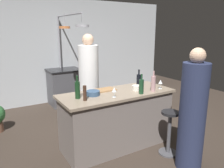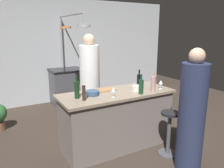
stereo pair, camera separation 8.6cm
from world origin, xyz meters
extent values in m
plane|color=#382D26|center=(0.00, 0.00, 0.00)|extent=(9.00, 9.00, 0.00)
cube|color=#B2B7BC|center=(0.00, 2.85, 1.30)|extent=(6.40, 0.16, 2.60)
cube|color=slate|center=(0.00, 0.00, 0.43)|extent=(1.72, 0.66, 0.86)
cube|color=gray|center=(0.00, 0.00, 0.88)|extent=(1.80, 0.72, 0.04)
cube|color=#47474C|center=(0.00, 2.45, 0.43)|extent=(0.76, 0.60, 0.86)
cube|color=black|center=(0.00, 2.45, 0.88)|extent=(0.80, 0.64, 0.03)
cylinder|color=white|center=(-0.03, 0.95, 0.78)|extent=(0.37, 0.37, 1.57)
sphere|color=#D8AD8C|center=(-0.03, 0.95, 1.66)|extent=(0.21, 0.21, 0.21)
cylinder|color=#4C4C51|center=(0.53, -0.62, 0.01)|extent=(0.28, 0.28, 0.02)
cylinder|color=#4C4C51|center=(0.53, -0.62, 0.33)|extent=(0.06, 0.06, 0.62)
cylinder|color=black|center=(0.53, -0.62, 0.66)|extent=(0.26, 0.26, 0.04)
cylinder|color=#262D4C|center=(0.54, -1.00, 0.72)|extent=(0.34, 0.34, 1.44)
sphere|color=#D8AD8C|center=(0.54, -1.00, 1.53)|extent=(0.20, 0.20, 0.20)
cylinder|color=gray|center=(0.00, 2.70, 1.07)|extent=(0.04, 0.04, 2.15)
cylinder|color=gray|center=(0.00, 1.97, 2.15)|extent=(0.04, 1.46, 0.04)
cylinder|color=#B26638|center=(-0.30, 1.41, 1.88)|extent=(0.21, 0.21, 0.04)
cylinder|color=gray|center=(-0.30, 1.39, 2.02)|extent=(0.01, 0.01, 0.27)
cylinder|color=gray|center=(0.05, 1.36, 1.91)|extent=(0.26, 0.26, 0.04)
cylinder|color=gray|center=(0.05, 1.39, 2.03)|extent=(0.01, 0.01, 0.24)
cube|color=#997047|center=(-0.10, 0.20, 0.91)|extent=(0.32, 0.22, 0.02)
cylinder|color=#382319|center=(-0.60, -0.12, 1.01)|extent=(0.05, 0.05, 0.21)
cylinder|color=#143319|center=(-0.64, 0.02, 1.02)|extent=(0.07, 0.07, 0.24)
cylinder|color=#143319|center=(-0.64, 0.02, 1.18)|extent=(0.03, 0.03, 0.08)
cylinder|color=black|center=(0.48, 0.08, 1.01)|extent=(0.07, 0.07, 0.22)
cylinder|color=black|center=(0.48, 0.08, 1.16)|extent=(0.03, 0.03, 0.08)
cylinder|color=#B78C8E|center=(0.51, -0.25, 1.02)|extent=(0.07, 0.07, 0.24)
cylinder|color=#B78C8E|center=(0.51, -0.25, 1.18)|extent=(0.03, 0.03, 0.08)
cylinder|color=#193D23|center=(0.27, -0.25, 1.01)|extent=(0.07, 0.07, 0.22)
cylinder|color=#193D23|center=(0.27, -0.25, 1.16)|extent=(0.03, 0.03, 0.08)
cylinder|color=silver|center=(-0.17, -0.20, 0.90)|extent=(0.06, 0.06, 0.01)
cylinder|color=silver|center=(-0.17, -0.20, 0.94)|extent=(0.01, 0.01, 0.07)
cone|color=silver|center=(-0.17, -0.20, 1.01)|extent=(0.07, 0.07, 0.06)
cylinder|color=silver|center=(0.73, -0.17, 0.90)|extent=(0.06, 0.06, 0.01)
cylinder|color=silver|center=(0.73, -0.17, 0.94)|extent=(0.01, 0.01, 0.07)
cone|color=silver|center=(0.73, -0.17, 1.01)|extent=(0.07, 0.07, 0.06)
cylinder|color=silver|center=(0.33, -0.06, 0.94)|extent=(0.15, 0.15, 0.08)
cylinder|color=#334C6B|center=(-0.39, 0.04, 0.93)|extent=(0.20, 0.20, 0.07)
camera|label=1|loc=(-1.77, -2.79, 1.84)|focal=35.59mm
camera|label=2|loc=(-1.69, -2.83, 1.84)|focal=35.59mm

